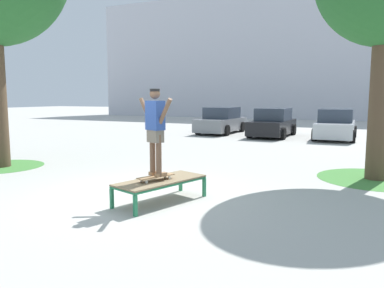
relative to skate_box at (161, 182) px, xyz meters
name	(u,v)px	position (x,y,z in m)	size (l,w,h in m)	color
ground_plane	(136,196)	(-0.72, 0.20, -0.41)	(120.00, 120.00, 0.00)	#B7B5AD
building_facade	(288,56)	(-3.41, 31.46, 5.67)	(40.18, 4.00, 12.17)	silver
skate_box	(161,182)	(0.00, 0.00, 0.00)	(1.32, 2.04, 0.46)	#237A4C
skateboard	(156,177)	(-0.04, -0.12, 0.12)	(0.50, 0.81, 0.09)	#9E754C
skater	(155,126)	(-0.04, -0.11, 1.12)	(0.95, 0.47, 1.69)	brown
grass_patch_near_left	(1,166)	(-6.30, 1.38, -0.41)	(2.46, 2.46, 0.01)	#47893D
grass_patch_near_right	(375,179)	(3.95, 4.15, -0.41)	(2.85, 2.85, 0.01)	#47893D
car_grey	(221,121)	(-3.93, 14.16, 0.28)	(2.00, 4.24, 1.50)	slate
car_black	(273,123)	(-0.80, 13.57, 0.28)	(1.99, 4.24, 1.50)	black
car_silver	(336,125)	(2.34, 13.59, 0.28)	(1.94, 4.21, 1.50)	#B7BABF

